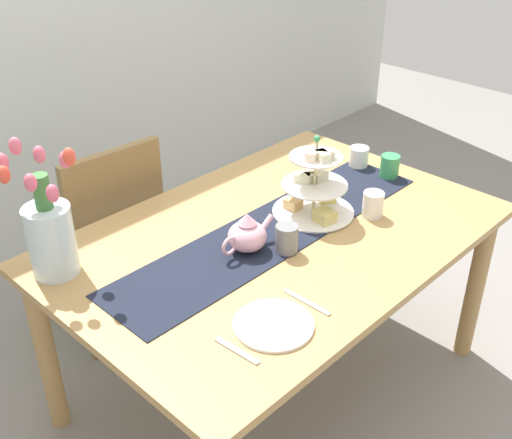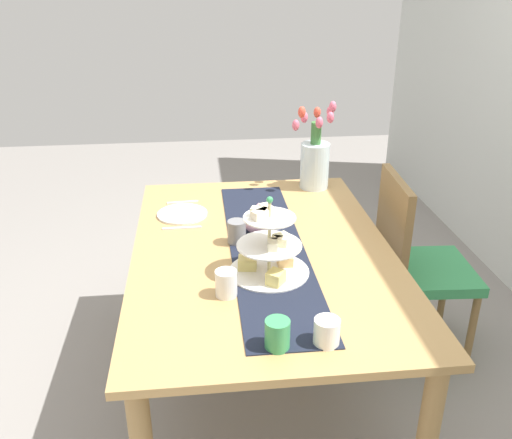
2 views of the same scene
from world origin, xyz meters
TOP-DOWN VIEW (x-y plane):
  - ground_plane at (0.00, 0.00)m, footprint 8.00×8.00m
  - dining_table at (0.00, 0.00)m, footprint 1.56×1.04m
  - chair_left at (-0.23, 0.75)m, footprint 0.44×0.44m
  - table_runner at (0.00, 0.02)m, footprint 1.34×0.30m
  - tiered_cake_stand at (0.20, -0.00)m, footprint 0.30×0.30m
  - teapot at (-0.15, 0.00)m, footprint 0.24×0.13m
  - tulip_vase at (-0.66, 0.35)m, footprint 0.21×0.22m
  - cream_jug at (0.63, 0.12)m, footprint 0.08×0.08m
  - dinner_plate_left at (-0.38, -0.33)m, footprint 0.23×0.23m
  - fork_left at (-0.52, -0.33)m, footprint 0.03×0.15m
  - knife_left at (-0.23, -0.33)m, footprint 0.02×0.17m
  - mug_grey at (-0.07, -0.10)m, footprint 0.08×0.08m
  - mug_white_text at (0.33, -0.17)m, footprint 0.08×0.08m
  - mug_orange at (0.64, -0.03)m, footprint 0.08×0.08m

SIDE VIEW (x-z plane):
  - ground_plane at x=0.00m, z-range 0.00..0.00m
  - chair_left at x=-0.23m, z-range 0.05..0.96m
  - dining_table at x=0.00m, z-range 0.27..0.99m
  - table_runner at x=0.00m, z-range 0.72..0.72m
  - fork_left at x=-0.52m, z-range 0.72..0.73m
  - knife_left at x=-0.23m, z-range 0.72..0.73m
  - dinner_plate_left at x=-0.38m, z-range 0.72..0.73m
  - cream_jug at x=0.63m, z-range 0.72..0.81m
  - mug_white_text at x=0.33m, z-range 0.72..0.82m
  - mug_orange at x=0.64m, z-range 0.72..0.82m
  - mug_grey at x=-0.07m, z-range 0.72..0.82m
  - teapot at x=-0.15m, z-range 0.71..0.85m
  - tiered_cake_stand at x=0.20m, z-range 0.67..0.97m
  - tulip_vase at x=-0.66m, z-range 0.65..1.09m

